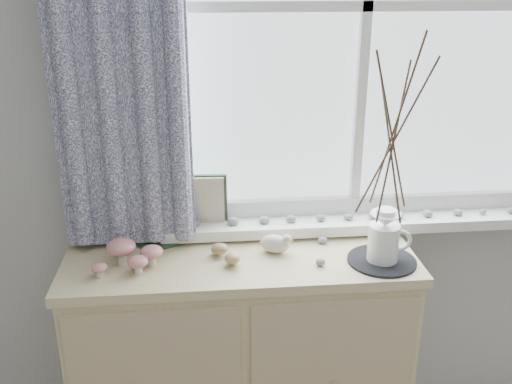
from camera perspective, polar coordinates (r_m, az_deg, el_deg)
sideboard at (r=2.20m, az=-1.47°, el=-16.19°), size 1.20×0.45×0.85m
botanical_book at (r=2.02m, az=-7.64°, el=-1.76°), size 0.39×0.27×0.26m
toadstool_cluster at (r=1.92m, az=-12.50°, el=-6.00°), size 0.22×0.15×0.09m
wooden_eggs at (r=1.92m, az=-3.04°, el=-6.17°), size 0.09×0.11×0.07m
songbird_figurine at (r=1.97m, az=1.91°, el=-5.11°), size 0.15×0.11×0.07m
crocheted_doily at (r=1.97m, az=12.46°, el=-6.71°), size 0.23×0.23×0.01m
twig_pitcher at (r=1.81m, az=13.57°, el=5.68°), size 0.32×0.32×0.78m
sideboard_pebbles at (r=1.98m, az=8.59°, el=-6.02°), size 0.25×0.19×0.02m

